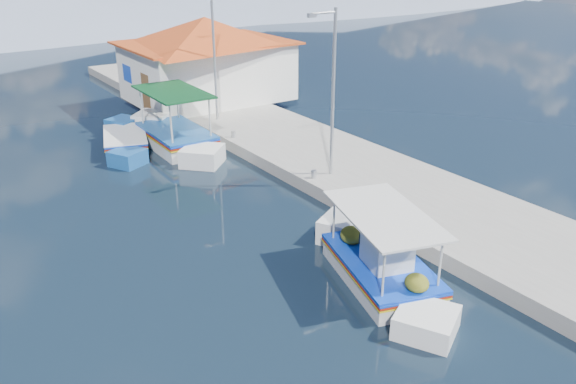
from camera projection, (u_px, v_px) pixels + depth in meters
ground at (254, 238)px, 18.19m from camera, size 160.00×160.00×0.00m
quay at (297, 146)px, 25.71m from camera, size 5.00×44.00×0.50m
bollards at (266, 150)px, 23.89m from camera, size 0.20×17.20×0.30m
main_caique at (379, 266)px, 15.74m from camera, size 3.26×6.54×2.25m
caique_green_canopy at (176, 138)px, 26.22m from camera, size 2.41×7.65×2.86m
caique_blue_hull at (125, 143)px, 25.99m from camera, size 2.97×5.75×1.07m
harbor_building at (207, 57)px, 31.70m from camera, size 10.49×10.49×4.40m
lamp_post_near at (331, 86)px, 20.54m from camera, size 1.21×0.14×6.00m
lamp_post_far at (212, 50)px, 27.36m from camera, size 1.21×0.14×6.00m
mountain_ridge at (36, 8)px, 63.24m from camera, size 171.40×96.00×5.50m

